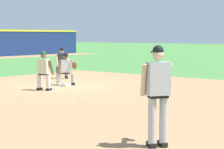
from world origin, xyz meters
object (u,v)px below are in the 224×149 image
object	(u,v)px
baseball	(79,97)
umpire	(62,62)
pitcher	(158,89)
baserunner	(44,69)
first_baseman	(66,67)
first_base_bag	(64,85)

from	to	relation	value
baseball	umpire	world-z (taller)	umpire
pitcher	baserunner	distance (m)	8.82
pitcher	first_baseman	world-z (taller)	pitcher
baseball	umpire	bearing A→B (deg)	49.82
first_base_bag	umpire	size ratio (longest dim) A/B	0.26
first_base_bag	first_baseman	world-z (taller)	first_baseman
baserunner	umpire	distance (m)	4.40
baserunner	umpire	size ratio (longest dim) A/B	1.00
first_base_bag	baseball	world-z (taller)	first_base_bag
first_baseman	first_base_bag	bearing A→B (deg)	-166.08
pitcher	umpire	world-z (taller)	pitcher
baseball	pitcher	distance (m)	6.60
pitcher	first_baseman	xyz separation A→B (m)	(6.01, 8.18, -0.33)
first_baseman	baserunner	distance (m)	1.76
first_base_bag	umpire	world-z (taller)	umpire
first_base_bag	pitcher	world-z (taller)	pitcher
first_base_bag	first_baseman	distance (m)	0.72
umpire	first_baseman	bearing A→B (deg)	-131.49
first_baseman	baseball	bearing A→B (deg)	-129.16
first_base_bag	baserunner	size ratio (longest dim) A/B	0.26
pitcher	first_base_bag	bearing A→B (deg)	54.50
first_baseman	umpire	xyz separation A→B (m)	(1.86, 2.11, 0.06)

